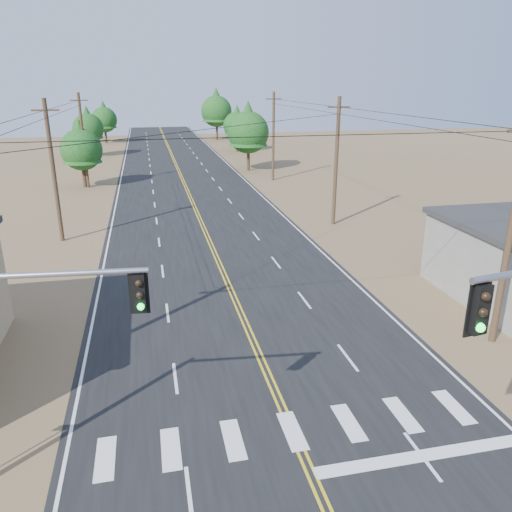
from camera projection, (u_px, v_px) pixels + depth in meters
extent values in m
cube|color=black|center=(209.00, 239.00, 36.87)|extent=(15.00, 200.00, 0.02)
cylinder|color=#4C3826|center=(54.00, 172.00, 34.94)|extent=(0.30, 0.30, 10.00)
cube|color=#4C3826|center=(45.00, 110.00, 33.56)|extent=(1.80, 0.12, 0.12)
cylinder|color=#4C3826|center=(83.00, 141.00, 53.38)|extent=(0.30, 0.30, 10.00)
cube|color=#4C3826|center=(79.00, 100.00, 52.00)|extent=(1.80, 0.12, 0.12)
cylinder|color=#4C3826|center=(510.00, 234.00, 20.76)|extent=(0.30, 0.30, 10.00)
cylinder|color=#4C3826|center=(336.00, 163.00, 39.20)|extent=(0.30, 0.30, 10.00)
cube|color=#4C3826|center=(339.00, 107.00, 37.81)|extent=(1.80, 0.12, 0.12)
cylinder|color=#4C3826|center=(273.00, 137.00, 57.64)|extent=(0.30, 0.30, 10.00)
cube|color=#4C3826|center=(274.00, 99.00, 56.26)|extent=(1.80, 0.12, 0.12)
cylinder|color=gray|center=(32.00, 275.00, 12.17)|extent=(5.60, 0.68, 0.15)
cube|color=black|center=(139.00, 293.00, 12.66)|extent=(0.35, 0.31, 1.01)
sphere|color=black|center=(139.00, 283.00, 12.40)|extent=(0.18, 0.18, 0.18)
sphere|color=black|center=(140.00, 295.00, 12.51)|extent=(0.18, 0.18, 0.18)
sphere|color=#0CE533|center=(141.00, 307.00, 12.62)|extent=(0.18, 0.18, 0.18)
cube|color=black|center=(479.00, 308.00, 10.42)|extent=(0.40, 0.36, 1.11)
sphere|color=black|center=(485.00, 296.00, 10.13)|extent=(0.20, 0.20, 0.20)
sphere|color=black|center=(483.00, 312.00, 10.24)|extent=(0.20, 0.20, 0.20)
sphere|color=#0CE533|center=(480.00, 328.00, 10.36)|extent=(0.20, 0.20, 0.20)
cylinder|color=#3F2D1E|center=(84.00, 175.00, 54.84)|extent=(0.45, 0.45, 2.66)
cone|color=#134516|center=(80.00, 141.00, 53.62)|extent=(4.15, 4.15, 4.74)
sphere|color=#134516|center=(81.00, 150.00, 53.94)|extent=(4.44, 4.44, 4.44)
cylinder|color=#3F2D1E|center=(90.00, 147.00, 77.54)|extent=(0.41, 0.41, 2.77)
cone|color=#134516|center=(87.00, 122.00, 76.27)|extent=(4.32, 4.32, 4.93)
sphere|color=#134516|center=(88.00, 129.00, 76.60)|extent=(4.62, 4.62, 4.62)
cylinder|color=#3F2D1E|center=(106.00, 135.00, 94.93)|extent=(0.44, 0.44, 2.81)
cone|color=#134516|center=(104.00, 114.00, 93.65)|extent=(4.38, 4.38, 5.00)
sphere|color=#134516|center=(104.00, 120.00, 93.98)|extent=(4.69, 4.69, 4.69)
cylinder|color=#3F2D1E|center=(248.00, 158.00, 65.12)|extent=(0.41, 0.41, 3.19)
cone|color=#134516|center=(248.00, 123.00, 63.66)|extent=(4.97, 4.97, 5.68)
sphere|color=#134516|center=(248.00, 132.00, 64.04)|extent=(5.32, 5.32, 5.32)
cylinder|color=#3F2D1E|center=(237.00, 143.00, 83.20)|extent=(0.48, 0.48, 2.72)
cone|color=#134516|center=(237.00, 120.00, 81.95)|extent=(4.23, 4.23, 4.84)
sphere|color=#134516|center=(237.00, 126.00, 82.27)|extent=(4.53, 4.53, 4.53)
cylinder|color=#3F2D1E|center=(217.00, 131.00, 99.82)|extent=(0.44, 0.44, 3.63)
cone|color=#134516|center=(216.00, 104.00, 98.16)|extent=(5.65, 5.65, 6.45)
sphere|color=#134516|center=(216.00, 111.00, 98.59)|extent=(6.05, 6.05, 6.05)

